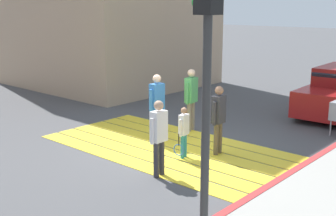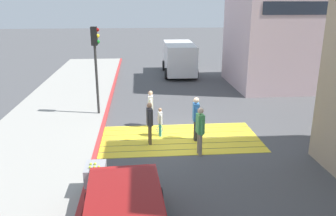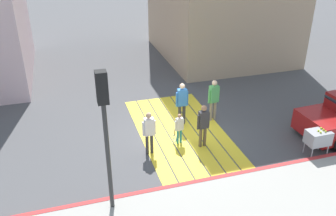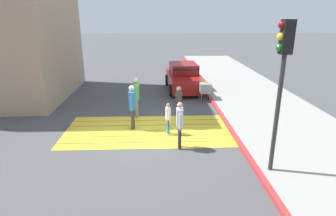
% 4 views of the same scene
% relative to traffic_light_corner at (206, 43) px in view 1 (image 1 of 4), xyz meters
% --- Properties ---
extents(ground_plane, '(120.00, 120.00, 0.00)m').
position_rel_traffic_light_corner_xyz_m(ground_plane, '(3.58, -3.29, -3.04)').
color(ground_plane, '#4C4C4F').
extents(crosswalk_stripes, '(6.40, 3.25, 0.01)m').
position_rel_traffic_light_corner_xyz_m(crosswalk_stripes, '(3.58, -3.29, -3.03)').
color(crosswalk_stripes, yellow).
rests_on(crosswalk_stripes, ground).
extents(curb_painted, '(0.16, 40.00, 0.13)m').
position_rel_traffic_light_corner_xyz_m(curb_painted, '(0.33, -3.29, -2.97)').
color(curb_painted, '#BC3333').
rests_on(curb_painted, ground).
extents(traffic_light_corner, '(0.39, 0.28, 4.24)m').
position_rel_traffic_light_corner_xyz_m(traffic_light_corner, '(0.00, 0.00, 0.00)').
color(traffic_light_corner, '#2D2D2D').
rests_on(traffic_light_corner, ground).
extents(pedestrian_adult_lead, '(0.24, 0.52, 1.78)m').
position_rel_traffic_light_corner_xyz_m(pedestrian_adult_lead, '(4.16, -3.51, -2.00)').
color(pedestrian_adult_lead, '#333338').
rests_on(pedestrian_adult_lead, ground).
extents(pedestrian_adult_trailing, '(0.21, 0.48, 1.63)m').
position_rel_traffic_light_corner_xyz_m(pedestrian_adult_trailing, '(2.45, -1.73, -2.09)').
color(pedestrian_adult_trailing, '#333338').
rests_on(pedestrian_adult_trailing, ground).
extents(pedestrian_adult_side, '(0.25, 0.49, 1.67)m').
position_rel_traffic_light_corner_xyz_m(pedestrian_adult_side, '(2.34, -3.70, -2.06)').
color(pedestrian_adult_side, brown).
rests_on(pedestrian_adult_side, ground).
extents(pedestrian_teen_behind, '(0.28, 0.52, 1.78)m').
position_rel_traffic_light_corner_xyz_m(pedestrian_teen_behind, '(4.09, -4.85, -2.00)').
color(pedestrian_teen_behind, gray).
rests_on(pedestrian_teen_behind, ground).
extents(pedestrian_child_with_racket, '(0.28, 0.40, 1.22)m').
position_rel_traffic_light_corner_xyz_m(pedestrian_child_with_racket, '(2.79, -2.94, -2.35)').
color(pedestrian_child_with_racket, teal).
rests_on(pedestrian_child_with_racket, ground).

